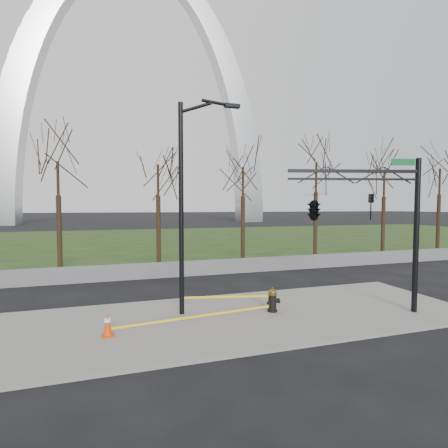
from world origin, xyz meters
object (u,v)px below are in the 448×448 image
object	(u,v)px
fire_hydrant	(273,300)
traffic_cone	(108,325)
traffic_signal_mast	(334,207)
street_light	(187,193)

from	to	relation	value
fire_hydrant	traffic_cone	bearing A→B (deg)	-179.27
traffic_signal_mast	fire_hydrant	bearing A→B (deg)	172.26
traffic_cone	street_light	world-z (taller)	street_light
street_light	traffic_signal_mast	bearing A→B (deg)	-16.97
fire_hydrant	street_light	size ratio (longest dim) A/B	0.11
traffic_cone	street_light	bearing A→B (deg)	27.28
fire_hydrant	traffic_cone	world-z (taller)	fire_hydrant
fire_hydrant	traffic_signal_mast	size ratio (longest dim) A/B	0.16
traffic_cone	traffic_signal_mast	bearing A→B (deg)	-1.15
traffic_cone	fire_hydrant	bearing A→B (deg)	6.49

